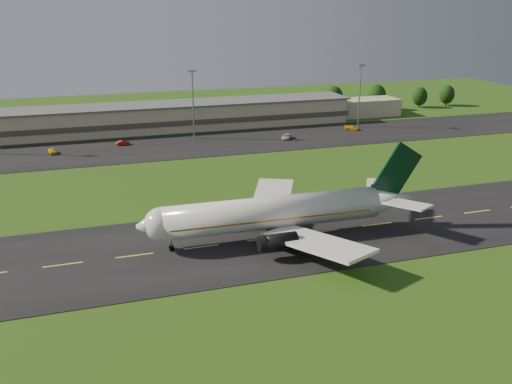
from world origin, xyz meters
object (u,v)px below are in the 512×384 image
object	(u,v)px
light_mast_centre	(193,96)
service_vehicle_c	(287,136)
service_vehicle_a	(52,151)
service_vehicle_d	(352,128)
light_mast_east	(360,88)
service_vehicle_b	(123,143)
terminal	(188,116)
airliner	(277,213)

from	to	relation	value
light_mast_centre	service_vehicle_c	xyz separation A→B (m)	(26.29, -9.26, -11.92)
service_vehicle_a	service_vehicle_d	size ratio (longest dim) A/B	0.88
light_mast_east	service_vehicle_b	bearing A→B (deg)	-178.29
terminal	service_vehicle_d	world-z (taller)	terminal
service_vehicle_c	airliner	bearing A→B (deg)	-77.07
light_mast_centre	service_vehicle_b	distance (m)	24.54
light_mast_east	service_vehicle_c	bearing A→B (deg)	-162.13
terminal	light_mast_centre	world-z (taller)	light_mast_centre
light_mast_east	service_vehicle_d	distance (m)	13.23
light_mast_centre	service_vehicle_d	distance (m)	52.40
service_vehicle_b	service_vehicle_d	distance (m)	72.17
airliner	service_vehicle_a	size ratio (longest dim) A/B	11.90
airliner	service_vehicle_a	bearing A→B (deg)	118.38
service_vehicle_a	service_vehicle_d	distance (m)	91.33
terminal	light_mast_centre	bearing A→B (deg)	-94.95
airliner	service_vehicle_b	xyz separation A→B (m)	(-18.72, 77.74, -3.92)
service_vehicle_b	airliner	bearing A→B (deg)	-169.38
service_vehicle_a	service_vehicle_c	xyz separation A→B (m)	(66.72, -2.97, -0.01)
light_mast_centre	light_mast_east	xyz separation A→B (m)	(55.00, 0.00, 0.00)
light_mast_east	service_vehicle_a	bearing A→B (deg)	-176.23
airliner	service_vehicle_c	bearing A→B (deg)	69.01
service_vehicle_b	service_vehicle_d	world-z (taller)	service_vehicle_d
service_vehicle_d	service_vehicle_b	bearing A→B (deg)	132.67
airliner	terminal	distance (m)	96.28
terminal	light_mast_east	xyz separation A→B (m)	(53.60, -16.18, 8.75)
airliner	service_vehicle_c	world-z (taller)	airliner
service_vehicle_d	airliner	bearing A→B (deg)	-171.08
service_vehicle_a	service_vehicle_c	distance (m)	66.78
light_mast_centre	light_mast_east	distance (m)	55.00
light_mast_east	light_mast_centre	bearing A→B (deg)	180.00
service_vehicle_a	service_vehicle_d	bearing A→B (deg)	-8.42
airliner	light_mast_east	distance (m)	98.90
airliner	terminal	xyz separation A→B (m)	(3.96, 96.20, -0.67)
light_mast_east	service_vehicle_a	size ratio (longest dim) A/B	4.72
light_mast_centre	service_vehicle_a	distance (m)	42.61
terminal	light_mast_centre	xyz separation A→B (m)	(-1.40, -16.18, 8.75)
light_mast_centre	service_vehicle_d	size ratio (longest dim) A/B	4.17
service_vehicle_b	service_vehicle_c	distance (m)	48.08
light_mast_east	service_vehicle_c	distance (m)	32.44
terminal	service_vehicle_b	distance (m)	29.43
terminal	airliner	bearing A→B (deg)	-92.36
service_vehicle_b	terminal	bearing A→B (deg)	-53.78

